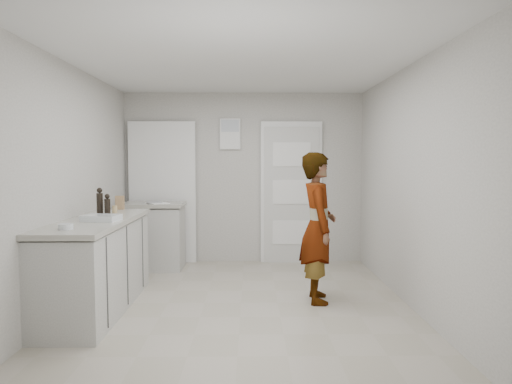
{
  "coord_description": "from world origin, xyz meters",
  "views": [
    {
      "loc": [
        0.11,
        -4.76,
        1.52
      ],
      "look_at": [
        0.16,
        0.4,
        1.15
      ],
      "focal_mm": 32.0,
      "sensor_mm": 36.0,
      "label": 1
    }
  ],
  "objects_px": {
    "spice_jar": "(115,209)",
    "baking_dish": "(101,218)",
    "cake_mix_box": "(120,203)",
    "egg_bowl": "(66,227)",
    "oil_cruet_a": "(107,206)",
    "oil_cruet_b": "(100,203)",
    "person": "(318,227)"
  },
  "relations": [
    {
      "from": "spice_jar",
      "to": "baking_dish",
      "type": "xyz_separation_m",
      "value": [
        0.06,
        -0.65,
        -0.01
      ]
    },
    {
      "from": "cake_mix_box",
      "to": "egg_bowl",
      "type": "height_order",
      "value": "cake_mix_box"
    },
    {
      "from": "oil_cruet_a",
      "to": "oil_cruet_b",
      "type": "distance_m",
      "value": 0.11
    },
    {
      "from": "spice_jar",
      "to": "egg_bowl",
      "type": "relative_size",
      "value": 0.68
    },
    {
      "from": "spice_jar",
      "to": "oil_cruet_b",
      "type": "bearing_deg",
      "value": -103.35
    },
    {
      "from": "cake_mix_box",
      "to": "spice_jar",
      "type": "relative_size",
      "value": 1.96
    },
    {
      "from": "spice_jar",
      "to": "oil_cruet_a",
      "type": "xyz_separation_m",
      "value": [
        0.03,
        -0.33,
        0.07
      ]
    },
    {
      "from": "person",
      "to": "oil_cruet_b",
      "type": "xyz_separation_m",
      "value": [
        -2.31,
        -0.04,
        0.27
      ]
    },
    {
      "from": "spice_jar",
      "to": "baking_dish",
      "type": "height_order",
      "value": "spice_jar"
    },
    {
      "from": "cake_mix_box",
      "to": "spice_jar",
      "type": "bearing_deg",
      "value": -81.9
    },
    {
      "from": "baking_dish",
      "to": "cake_mix_box",
      "type": "bearing_deg",
      "value": 96.28
    },
    {
      "from": "baking_dish",
      "to": "oil_cruet_b",
      "type": "bearing_deg",
      "value": 109.87
    },
    {
      "from": "baking_dish",
      "to": "egg_bowl",
      "type": "height_order",
      "value": "baking_dish"
    },
    {
      "from": "person",
      "to": "cake_mix_box",
      "type": "height_order",
      "value": "person"
    },
    {
      "from": "person",
      "to": "egg_bowl",
      "type": "relative_size",
      "value": 12.93
    },
    {
      "from": "oil_cruet_b",
      "to": "egg_bowl",
      "type": "distance_m",
      "value": 0.92
    },
    {
      "from": "cake_mix_box",
      "to": "spice_jar",
      "type": "xyz_separation_m",
      "value": [
        0.05,
        -0.38,
        -0.04
      ]
    },
    {
      "from": "spice_jar",
      "to": "egg_bowl",
      "type": "xyz_separation_m",
      "value": [
        -0.06,
        -1.19,
        -0.02
      ]
    },
    {
      "from": "oil_cruet_a",
      "to": "baking_dish",
      "type": "height_order",
      "value": "oil_cruet_a"
    },
    {
      "from": "cake_mix_box",
      "to": "oil_cruet_a",
      "type": "distance_m",
      "value": 0.72
    },
    {
      "from": "egg_bowl",
      "to": "spice_jar",
      "type": "bearing_deg",
      "value": 87.03
    },
    {
      "from": "cake_mix_box",
      "to": "oil_cruet_a",
      "type": "relative_size",
      "value": 0.68
    },
    {
      "from": "spice_jar",
      "to": "oil_cruet_b",
      "type": "xyz_separation_m",
      "value": [
        -0.07,
        -0.29,
        0.1
      ]
    },
    {
      "from": "egg_bowl",
      "to": "baking_dish",
      "type": "bearing_deg",
      "value": 77.28
    },
    {
      "from": "spice_jar",
      "to": "cake_mix_box",
      "type": "bearing_deg",
      "value": 97.69
    },
    {
      "from": "egg_bowl",
      "to": "cake_mix_box",
      "type": "bearing_deg",
      "value": 89.63
    },
    {
      "from": "spice_jar",
      "to": "oil_cruet_a",
      "type": "bearing_deg",
      "value": -85.62
    },
    {
      "from": "baking_dish",
      "to": "egg_bowl",
      "type": "bearing_deg",
      "value": -102.72
    },
    {
      "from": "cake_mix_box",
      "to": "spice_jar",
      "type": "height_order",
      "value": "cake_mix_box"
    },
    {
      "from": "spice_jar",
      "to": "person",
      "type": "bearing_deg",
      "value": -6.39
    },
    {
      "from": "egg_bowl",
      "to": "oil_cruet_a",
      "type": "bearing_deg",
      "value": 84.2
    },
    {
      "from": "oil_cruet_b",
      "to": "baking_dish",
      "type": "distance_m",
      "value": 0.4
    }
  ]
}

